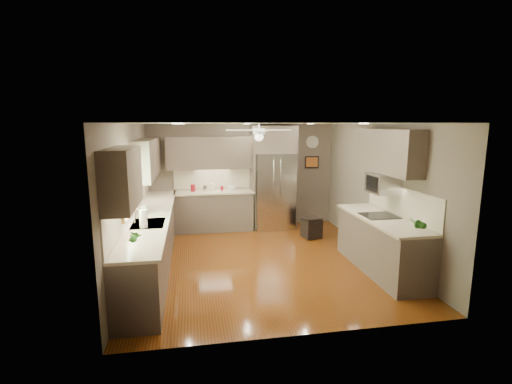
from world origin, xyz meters
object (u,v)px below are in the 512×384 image
object	(u,v)px
paper_towel	(143,219)
microwave	(383,183)
canister_a	(193,188)
canister_c	(212,187)
refrigerator	(274,179)
canister_d	(222,188)
canister_b	(205,188)
soap_bottle	(144,208)
bowl	(232,189)
potted_plant_right	(417,224)
stool	(312,227)
potted_plant_left	(135,237)

from	to	relation	value
paper_towel	microwave	bearing A→B (deg)	3.08
canister_a	canister_c	world-z (taller)	canister_c
canister_a	canister_c	size ratio (longest dim) A/B	0.90
refrigerator	paper_towel	distance (m)	3.96
canister_d	canister_b	bearing A→B (deg)	-174.32
soap_bottle	bowl	xyz separation A→B (m)	(1.77, 2.07, -0.08)
potted_plant_right	paper_towel	xyz separation A→B (m)	(-3.89, 0.98, -0.01)
bowl	potted_plant_right	bearing A→B (deg)	-60.64
canister_a	stool	world-z (taller)	canister_a
soap_bottle	bowl	distance (m)	2.72
soap_bottle	canister_a	bearing A→B (deg)	67.76
canister_d	paper_towel	world-z (taller)	paper_towel
stool	bowl	bearing A→B (deg)	148.24
canister_b	microwave	bearing A→B (deg)	-42.74
canister_a	refrigerator	bearing A→B (deg)	-1.89
canister_d	potted_plant_left	distance (m)	4.19
canister_d	potted_plant_left	xyz separation A→B (m)	(-1.43, -3.94, 0.09)
canister_c	refrigerator	bearing A→B (deg)	-2.42
microwave	potted_plant_left	bearing A→B (deg)	-163.72
canister_c	microwave	distance (m)	3.96
bowl	stool	distance (m)	2.06
canister_b	canister_d	size ratio (longest dim) A/B	1.37
canister_b	canister_c	distance (m)	0.17
canister_a	microwave	bearing A→B (deg)	-40.59
potted_plant_right	stool	size ratio (longest dim) A/B	0.65
canister_c	soap_bottle	size ratio (longest dim) A/B	0.89
bowl	paper_towel	world-z (taller)	paper_towel
canister_a	bowl	xyz separation A→B (m)	(0.91, -0.03, -0.06)
paper_towel	canister_d	bearing A→B (deg)	64.40
stool	potted_plant_right	bearing A→B (deg)	-78.89
potted_plant_right	microwave	bearing A→B (deg)	84.96
canister_d	soap_bottle	distance (m)	2.60
microwave	stool	bearing A→B (deg)	111.51
canister_d	canister_c	bearing A→B (deg)	-179.22
canister_b	paper_towel	bearing A→B (deg)	-109.33
soap_bottle	canister_d	bearing A→B (deg)	53.88
soap_bottle	potted_plant_left	distance (m)	1.84
bowl	canister_b	bearing A→B (deg)	-179.19
canister_b	canister_c	world-z (taller)	canister_c
canister_c	stool	world-z (taller)	canister_c
potted_plant_right	canister_d	bearing A→B (deg)	121.72
soap_bottle	potted_plant_left	xyz separation A→B (m)	(0.10, -1.84, 0.04)
canister_d	potted_plant_left	bearing A→B (deg)	-109.92
microwave	stool	size ratio (longest dim) A/B	1.21
potted_plant_left	paper_towel	world-z (taller)	paper_towel
canister_c	refrigerator	size ratio (longest dim) A/B	0.08
canister_a	canister_b	bearing A→B (deg)	-7.75
microwave	potted_plant_right	bearing A→B (deg)	-95.04
canister_d	refrigerator	bearing A→B (deg)	-3.02
canister_b	canister_d	xyz separation A→B (m)	(0.40, 0.04, -0.01)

